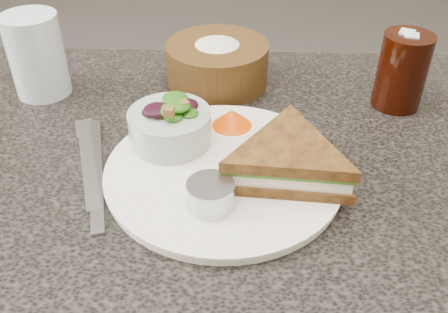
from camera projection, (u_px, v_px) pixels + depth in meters
name	position (u px, v px, depth m)	size (l,w,h in m)	color
dinner_plate	(224.00, 172.00, 0.61)	(0.29, 0.29, 0.01)	white
sandwich	(288.00, 161.00, 0.58)	(0.18, 0.18, 0.05)	brown
salad_bowl	(170.00, 122.00, 0.63)	(0.11, 0.11, 0.06)	#A0B0A6
dressing_ramekin	(211.00, 195.00, 0.54)	(0.05, 0.05, 0.03)	#ADB1B7
orange_wedge	(232.00, 118.00, 0.67)	(0.06, 0.06, 0.02)	#F84C01
fork	(89.00, 166.00, 0.63)	(0.02, 0.17, 0.00)	#ACB0B7
knife	(96.00, 170.00, 0.62)	(0.01, 0.23, 0.00)	gray
bread_basket	(217.00, 57.00, 0.78)	(0.16, 0.16, 0.09)	brown
cola_glass	(403.00, 67.00, 0.71)	(0.07, 0.07, 0.12)	black
water_glass	(37.00, 55.00, 0.74)	(0.08, 0.08, 0.12)	silver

